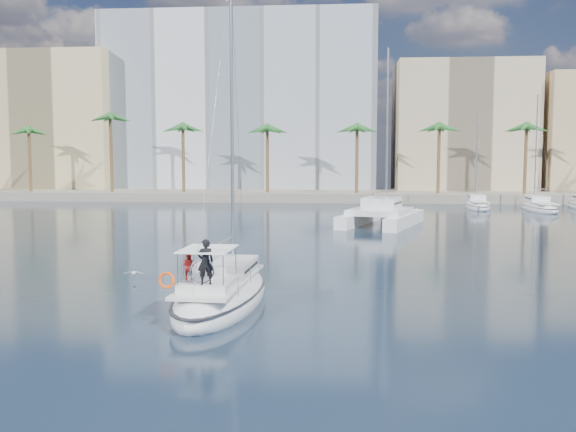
{
  "coord_description": "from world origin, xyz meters",
  "views": [
    {
      "loc": [
        4.2,
        -30.09,
        6.26
      ],
      "look_at": [
        1.46,
        1.5,
        3.26
      ],
      "focal_mm": 40.0,
      "sensor_mm": 36.0,
      "label": 1
    }
  ],
  "objects": [
    {
      "name": "palm_left",
      "position": [
        -34.0,
        57.0,
        10.28
      ],
      "size": [
        3.6,
        3.6,
        12.3
      ],
      "color": "brown",
      "rests_on": "ground"
    },
    {
      "name": "palm_right",
      "position": [
        34.0,
        57.0,
        10.28
      ],
      "size": [
        3.6,
        3.6,
        12.3
      ],
      "color": "brown",
      "rests_on": "ground"
    },
    {
      "name": "building_tan_left",
      "position": [
        -42.0,
        69.0,
        11.0
      ],
      "size": [
        22.0,
        14.0,
        22.0
      ],
      "primitive_type": "cube",
      "color": "tan",
      "rests_on": "ground"
    },
    {
      "name": "catamaran",
      "position": [
        7.59,
        27.62,
        1.12
      ],
      "size": [
        8.5,
        11.95,
        15.91
      ],
      "rotation": [
        0.0,
        0.0,
        -0.32
      ],
      "color": "white",
      "rests_on": "ground"
    },
    {
      "name": "building_modern",
      "position": [
        -12.0,
        73.0,
        14.0
      ],
      "size": [
        42.0,
        16.0,
        28.0
      ],
      "primitive_type": "cube",
      "color": "silver",
      "rests_on": "ground"
    },
    {
      "name": "moored_yacht_b",
      "position": [
        26.5,
        45.0,
        0.0
      ],
      "size": [
        3.32,
        10.83,
        13.72
      ],
      "primitive_type": null,
      "rotation": [
        0.0,
        0.0,
        -0.02
      ],
      "color": "white",
      "rests_on": "ground"
    },
    {
      "name": "seagull",
      "position": [
        -6.26,
        0.91,
        0.38
      ],
      "size": [
        1.02,
        0.44,
        0.19
      ],
      "color": "silver",
      "rests_on": "ground"
    },
    {
      "name": "palm_centre",
      "position": [
        0.0,
        57.0,
        10.28
      ],
      "size": [
        3.6,
        3.6,
        12.3
      ],
      "color": "brown",
      "rests_on": "ground"
    },
    {
      "name": "building_beige",
      "position": [
        22.0,
        70.0,
        10.0
      ],
      "size": [
        20.0,
        14.0,
        20.0
      ],
      "primitive_type": "cube",
      "color": "tan",
      "rests_on": "ground"
    },
    {
      "name": "moored_yacht_a",
      "position": [
        20.0,
        47.0,
        0.0
      ],
      "size": [
        3.37,
        9.52,
        11.9
      ],
      "primitive_type": null,
      "rotation": [
        0.0,
        0.0,
        -0.07
      ],
      "color": "white",
      "rests_on": "ground"
    },
    {
      "name": "main_sloop",
      "position": [
        -0.84,
        -4.01,
        0.49
      ],
      "size": [
        3.73,
        10.25,
        15.0
      ],
      "rotation": [
        0.0,
        0.0,
        -0.05
      ],
      "color": "white",
      "rests_on": "ground"
    },
    {
      "name": "ground",
      "position": [
        0.0,
        0.0,
        0.0
      ],
      "size": [
        160.0,
        160.0,
        0.0
      ],
      "primitive_type": "plane",
      "color": "black",
      "rests_on": "ground"
    },
    {
      "name": "quay",
      "position": [
        0.0,
        61.0,
        0.6
      ],
      "size": [
        120.0,
        14.0,
        1.2
      ],
      "primitive_type": "cube",
      "color": "gray",
      "rests_on": "ground"
    }
  ]
}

